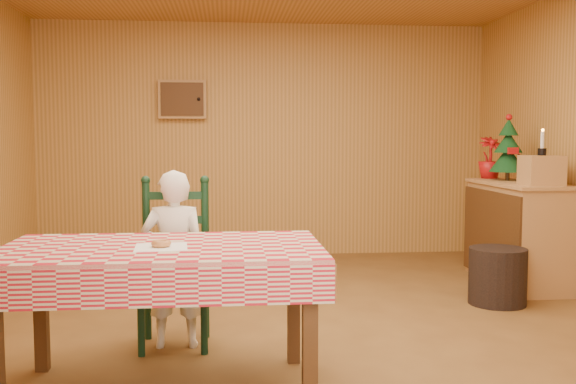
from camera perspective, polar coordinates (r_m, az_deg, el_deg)
The scene contains 13 objects.
ground at distance 4.44m, azimuth 0.25°, elevation -12.53°, with size 6.00×6.00×0.00m, color brown.
cabin_walls at distance 4.80m, azimuth -0.42°, elevation 10.81°, with size 5.10×6.05×2.65m.
dining_table at distance 3.39m, azimuth -11.10°, elevation -6.08°, with size 1.66×0.96×0.77m.
ladder_chair at distance 4.19m, azimuth -10.01°, elevation -6.54°, with size 0.44×0.40×1.08m.
seated_child at distance 4.12m, azimuth -10.08°, elevation -5.89°, with size 0.41×0.27×1.12m, color white.
napkin at distance 3.32m, azimuth -11.21°, elevation -4.82°, with size 0.26×0.26×0.00m, color white.
donut at distance 3.32m, azimuth -11.22°, elevation -4.51°, with size 0.10×0.10×0.03m, color #B57541.
shelf_unit at distance 6.19m, azimuth 19.68°, elevation -3.45°, with size 0.54×1.24×0.93m.
crate at distance 5.78m, azimuth 21.60°, elevation 1.80°, with size 0.30×0.30×0.25m, color tan.
christmas_tree at distance 6.36m, azimuth 18.98°, elevation 3.52°, with size 0.34×0.34×0.62m.
flower_arrangement at distance 6.62m, azimuth 17.49°, elevation 2.95°, with size 0.23×0.23×0.41m, color #AA0F11.
candle_set at distance 5.77m, azimuth 21.66°, elevation 3.68°, with size 0.07×0.07×0.22m.
storage_bin at distance 5.42m, azimuth 18.13°, elevation -7.12°, with size 0.45×0.45×0.45m, color black.
Camera 1 is at (-0.42, -4.22, 1.32)m, focal length 40.00 mm.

